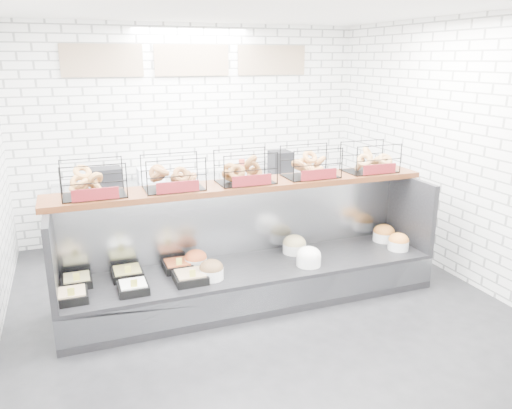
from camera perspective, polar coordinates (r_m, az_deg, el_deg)
name	(u,v)px	position (r m, az deg, el deg)	size (l,w,h in m)	color
ground	(263,311)	(5.30, 0.79, -12.12)	(5.50, 5.50, 0.00)	black
room_shell	(242,106)	(5.24, -1.57, 11.22)	(5.02, 5.51, 3.01)	white
display_case	(251,270)	(5.45, -0.56, -7.48)	(4.00, 0.90, 1.20)	black
bagel_shelf	(245,171)	(5.27, -1.26, 3.80)	(4.10, 0.50, 0.40)	#421E0E
prep_counter	(201,206)	(7.27, -6.26, -0.17)	(4.00, 0.60, 1.20)	#93969B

